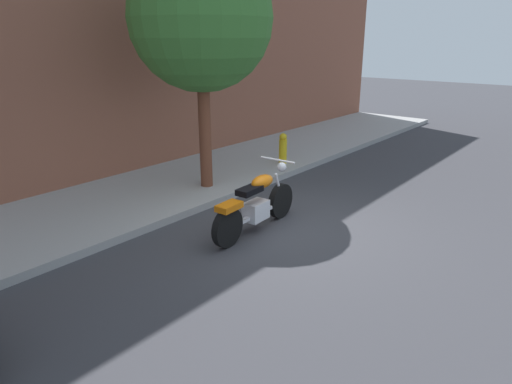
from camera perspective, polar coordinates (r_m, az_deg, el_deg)
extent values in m
plane|color=#38383D|center=(7.93, 4.44, -4.63)|extent=(60.00, 60.00, 0.00)
cube|color=#9A9A9A|center=(10.01, -11.09, 0.57)|extent=(23.65, 2.97, 0.14)
cylinder|color=black|center=(8.29, 3.11, -1.12)|extent=(0.65, 0.15, 0.64)
cylinder|color=black|center=(7.15, -3.62, -4.52)|extent=(0.65, 0.15, 0.64)
cube|color=silver|center=(7.69, 0.00, -2.35)|extent=(0.46, 0.30, 0.32)
cube|color=silver|center=(7.71, 0.00, -2.84)|extent=(1.38, 0.16, 0.06)
ellipsoid|color=#D1660C|center=(7.67, 0.79, 1.33)|extent=(0.53, 0.29, 0.22)
cube|color=black|center=(7.41, -0.82, 0.21)|extent=(0.49, 0.27, 0.10)
cube|color=#D1660C|center=(7.06, -3.41, -1.84)|extent=(0.45, 0.26, 0.10)
cylinder|color=silver|center=(8.15, 2.91, 0.61)|extent=(0.27, 0.07, 0.58)
cylinder|color=silver|center=(7.96, 2.74, 4.07)|extent=(0.08, 0.70, 0.04)
sphere|color=silver|center=(8.11, 3.26, 3.18)|extent=(0.17, 0.17, 0.17)
cylinder|color=silver|center=(7.63, -2.08, -3.34)|extent=(0.80, 0.14, 0.09)
cylinder|color=brown|center=(9.48, -6.47, 7.93)|extent=(0.25, 0.25, 2.74)
sphere|color=#39732F|center=(9.32, -6.98, 20.97)|extent=(2.81, 2.81, 2.81)
cylinder|color=gold|center=(11.45, 3.40, 4.81)|extent=(0.20, 0.20, 0.75)
sphere|color=gold|center=(11.35, 3.44, 6.94)|extent=(0.19, 0.19, 0.19)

